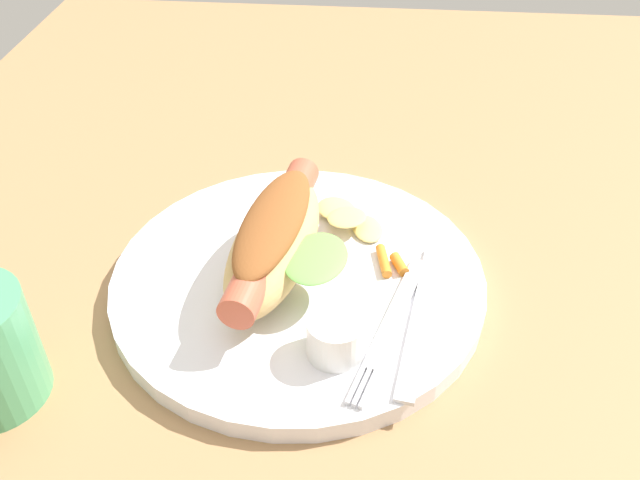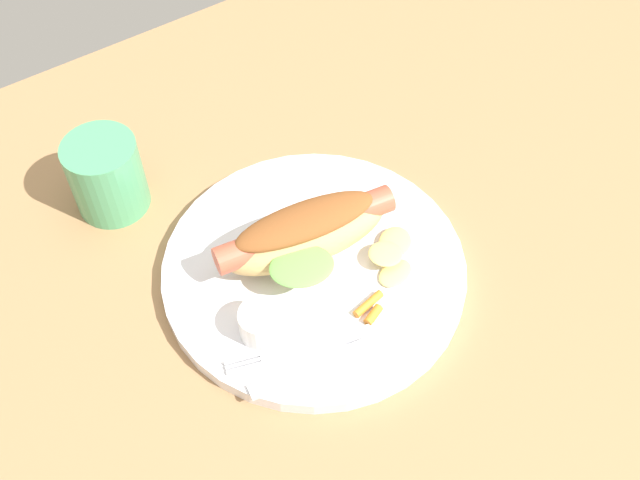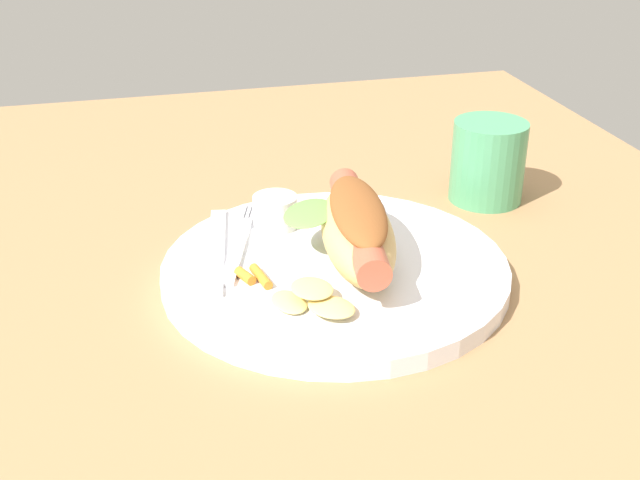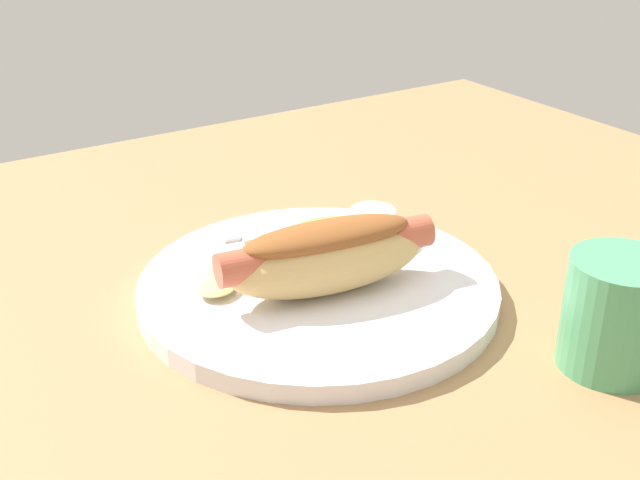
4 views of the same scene
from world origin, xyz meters
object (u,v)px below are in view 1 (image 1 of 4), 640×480
at_px(knife, 420,318).
at_px(carrot_garnish, 390,262).
at_px(hot_dog, 275,239).
at_px(fork, 392,323).
at_px(sauce_ramekin, 336,337).
at_px(plate, 298,280).
at_px(chips_pile, 349,217).

height_order(knife, carrot_garnish, carrot_garnish).
relative_size(hot_dog, fork, 1.21).
distance_m(sauce_ramekin, carrot_garnish, 0.10).
bearing_deg(plate, sauce_ramekin, 23.82).
bearing_deg(plate, chips_pile, 151.30).
bearing_deg(fork, sauce_ramekin, -35.51).
bearing_deg(hot_dog, plate, 91.43).
relative_size(sauce_ramekin, chips_pile, 0.59).
height_order(plate, hot_dog, hot_dog).
bearing_deg(chips_pile, hot_dog, -40.10).
bearing_deg(hot_dog, fork, 68.65).
bearing_deg(fork, plate, -107.09).
xyz_separation_m(plate, hot_dog, (-0.00, -0.02, 0.04)).
relative_size(sauce_ramekin, knife, 0.26).
height_order(plate, knife, knife).
bearing_deg(hot_dog, carrot_garnish, 106.24).
distance_m(plate, fork, 0.09).
xyz_separation_m(sauce_ramekin, knife, (-0.04, 0.06, -0.01)).
bearing_deg(knife, fork, -62.85).
xyz_separation_m(hot_dog, knife, (0.05, 0.11, -0.03)).
distance_m(knife, carrot_garnish, 0.06).
bearing_deg(chips_pile, carrot_garnish, 34.71).
distance_m(plate, sauce_ramekin, 0.09).
relative_size(plate, knife, 1.87).
relative_size(fork, carrot_garnish, 4.35).
xyz_separation_m(sauce_ramekin, carrot_garnish, (-0.09, 0.04, -0.01)).
distance_m(hot_dog, chips_pile, 0.09).
height_order(fork, chips_pile, chips_pile).
relative_size(fork, chips_pile, 2.18).
bearing_deg(knife, carrot_garnish, -149.36).
distance_m(sauce_ramekin, knife, 0.07).
bearing_deg(chips_pile, plate, -28.70).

